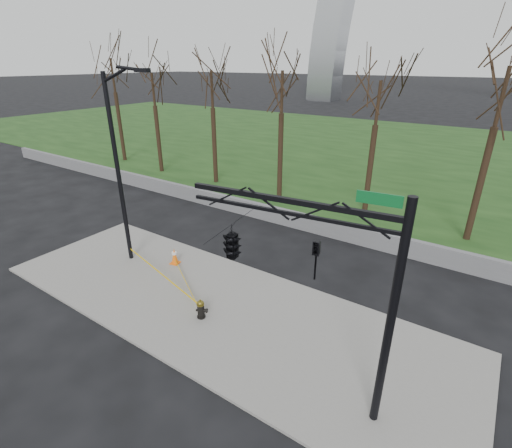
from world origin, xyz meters
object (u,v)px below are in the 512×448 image
Objects in this scene: traffic_signal_mast at (259,248)px; fire_hydrant at (201,309)px; street_light at (120,159)px; traffic_cone at (175,256)px.

fire_hydrant is at bearing 154.85° from traffic_signal_mast.
fire_hydrant is 6.98m from street_light.
street_light is at bearing -157.84° from traffic_cone.
fire_hydrant is 0.09× the size of street_light.
street_light is at bearing 156.47° from traffic_signal_mast.
fire_hydrant is 4.15m from traffic_cone.
street_light reaches higher than traffic_cone.
street_light is 8.76m from traffic_signal_mast.
traffic_signal_mast is (3.06, -0.99, 3.71)m from fire_hydrant.
fire_hydrant is 1.01× the size of traffic_cone.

